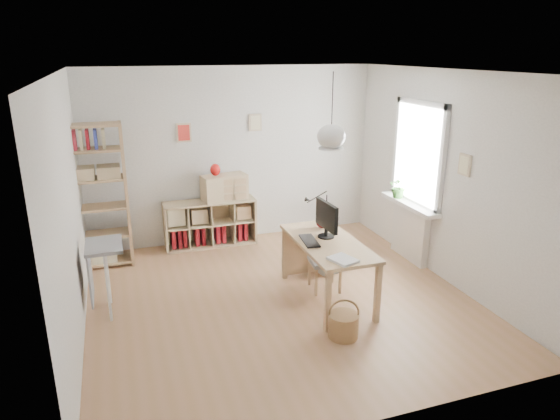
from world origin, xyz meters
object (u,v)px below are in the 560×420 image
object	(u,v)px
monitor	(327,218)
drawer_chest	(224,187)
desk	(328,249)
tall_bookshelf	(96,191)
storage_chest	(331,252)
cube_shelf	(209,226)
chair	(324,257)

from	to	relation	value
monitor	drawer_chest	world-z (taller)	monitor
desk	tall_bookshelf	xyz separation A→B (m)	(-2.59, 1.95, 0.43)
storage_chest	monitor	bearing A→B (deg)	-132.19
cube_shelf	monitor	xyz separation A→B (m)	(1.06, -2.09, 0.70)
tall_bookshelf	drawer_chest	bearing A→B (deg)	7.48
desk	monitor	distance (m)	0.37
storage_chest	monitor	distance (m)	1.16
monitor	drawer_chest	bearing A→B (deg)	108.26
desk	monitor	bearing A→B (deg)	75.72
tall_bookshelf	drawer_chest	size ratio (longest dim) A/B	2.95
cube_shelf	chair	xyz separation A→B (m)	(1.10, -1.95, 0.13)
cube_shelf	monitor	world-z (taller)	monitor
cube_shelf	desk	bearing A→B (deg)	-65.39
cube_shelf	storage_chest	world-z (taller)	cube_shelf
tall_bookshelf	storage_chest	xyz separation A→B (m)	(3.04, -1.08, -0.88)
monitor	drawer_chest	xyz separation A→B (m)	(-0.79, 2.05, -0.08)
desk	tall_bookshelf	world-z (taller)	tall_bookshelf
chair	storage_chest	xyz separation A→B (m)	(0.38, 0.59, -0.22)
drawer_chest	chair	bearing A→B (deg)	-76.02
chair	monitor	distance (m)	0.59
drawer_chest	storage_chest	bearing A→B (deg)	-57.09
storage_chest	monitor	xyz separation A→B (m)	(-0.42, -0.73, 0.79)
cube_shelf	monitor	size ratio (longest dim) A/B	2.76
chair	storage_chest	distance (m)	0.73
desk	cube_shelf	bearing A→B (deg)	114.61
chair	tall_bookshelf	bearing A→B (deg)	154.18
desk	monitor	size ratio (longest dim) A/B	2.96
desk	chair	xyz separation A→B (m)	(0.08, 0.28, -0.23)
storage_chest	monitor	world-z (taller)	monitor
desk	storage_chest	xyz separation A→B (m)	(0.46, 0.87, -0.45)
drawer_chest	cube_shelf	bearing A→B (deg)	161.45
chair	storage_chest	size ratio (longest dim) A/B	0.96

